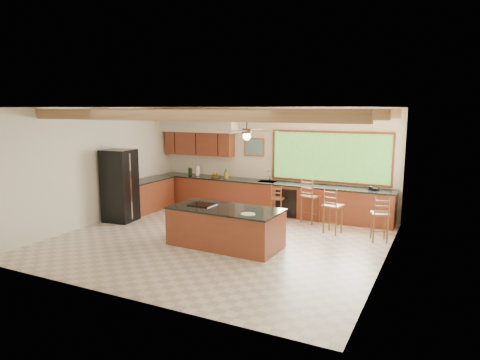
% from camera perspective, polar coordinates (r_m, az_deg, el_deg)
% --- Properties ---
extents(ground, '(7.20, 7.20, 0.00)m').
position_cam_1_polar(ground, '(9.85, -3.04, -8.08)').
color(ground, beige).
rests_on(ground, ground).
extents(room_shell, '(7.27, 6.54, 3.02)m').
position_cam_1_polar(room_shell, '(10.06, -2.17, 5.18)').
color(room_shell, '#EDE6CC').
rests_on(room_shell, ground).
extents(counter_run, '(7.12, 3.10, 1.25)m').
position_cam_1_polar(counter_run, '(12.25, -0.63, -2.28)').
color(counter_run, brown).
rests_on(counter_run, ground).
extents(island, '(2.47, 1.22, 0.87)m').
position_cam_1_polar(island, '(9.37, -1.97, -6.27)').
color(island, brown).
rests_on(island, ground).
extents(refrigerator, '(0.82, 0.80, 1.91)m').
position_cam_1_polar(refrigerator, '(11.76, -15.74, -0.72)').
color(refrigerator, black).
rests_on(refrigerator, ground).
extents(bar_stool_a, '(0.36, 0.36, 0.94)m').
position_cam_1_polar(bar_stool_a, '(11.60, 4.97, -2.55)').
color(bar_stool_a, brown).
rests_on(bar_stool_a, ground).
extents(bar_stool_b, '(0.47, 0.47, 1.12)m').
position_cam_1_polar(bar_stool_b, '(10.43, 12.23, -3.50)').
color(bar_stool_b, brown).
rests_on(bar_stool_b, ground).
extents(bar_stool_c, '(0.53, 0.53, 1.19)m').
position_cam_1_polar(bar_stool_c, '(11.26, 9.30, -2.23)').
color(bar_stool_c, brown).
rests_on(bar_stool_c, ground).
extents(bar_stool_d, '(0.48, 0.48, 1.06)m').
position_cam_1_polar(bar_stool_d, '(10.08, 18.12, -4.42)').
color(bar_stool_d, brown).
rests_on(bar_stool_d, ground).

